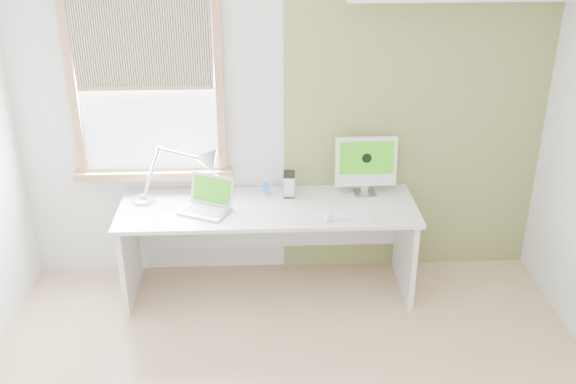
{
  "coord_description": "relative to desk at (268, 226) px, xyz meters",
  "views": [
    {
      "loc": [
        -0.18,
        -3.01,
        2.92
      ],
      "look_at": [
        0.0,
        1.05,
        1.0
      ],
      "focal_mm": 41.44,
      "sensor_mm": 36.0,
      "label": 1
    }
  ],
  "objects": [
    {
      "name": "accent_wall",
      "position": [
        1.13,
        0.3,
        0.77
      ],
      "size": [
        2.0,
        0.02,
        2.6
      ],
      "primitive_type": "cube",
      "color": "olive",
      "rests_on": "room"
    },
    {
      "name": "desk_lamp",
      "position": [
        -0.53,
        0.17,
        0.41
      ],
      "size": [
        0.76,
        0.39,
        0.42
      ],
      "color": "#B4B6B9",
      "rests_on": "desk"
    },
    {
      "name": "external_drive",
      "position": [
        0.17,
        0.13,
        0.28
      ],
      "size": [
        0.09,
        0.14,
        0.18
      ],
      "color": "#B4B6B9",
      "rests_on": "desk"
    },
    {
      "name": "desk",
      "position": [
        0.0,
        0.0,
        0.0
      ],
      "size": [
        2.2,
        0.7,
        0.73
      ],
      "color": "silver",
      "rests_on": "room"
    },
    {
      "name": "laptop",
      "position": [
        -0.44,
        -0.09,
        0.25
      ],
      "size": [
        0.43,
        0.4,
        0.24
      ],
      "color": "#B4B6B9",
      "rests_on": "desk"
    },
    {
      "name": "phone_dock",
      "position": [
        -0.01,
        0.13,
        0.23
      ],
      "size": [
        0.08,
        0.08,
        0.13
      ],
      "color": "#B4B6B9",
      "rests_on": "desk"
    },
    {
      "name": "room",
      "position": [
        0.13,
        -1.44,
        0.77
      ],
      "size": [
        4.04,
        3.54,
        2.64
      ],
      "color": "tan",
      "rests_on": "ground"
    },
    {
      "name": "window",
      "position": [
        -0.87,
        0.27,
        1.01
      ],
      "size": [
        1.2,
        0.14,
        1.42
      ],
      "color": "#AB7750",
      "rests_on": "room"
    },
    {
      "name": "imac",
      "position": [
        0.74,
        0.13,
        0.45
      ],
      "size": [
        0.46,
        0.15,
        0.45
      ],
      "color": "#B4B6B9",
      "rests_on": "desk"
    },
    {
      "name": "mouse",
      "position": [
        0.43,
        -0.29,
        0.21
      ],
      "size": [
        0.1,
        0.13,
        0.03
      ],
      "primitive_type": "ellipsoid",
      "rotation": [
        0.0,
        0.0,
        -0.42
      ],
      "color": "white",
      "rests_on": "desk"
    },
    {
      "name": "keyboard",
      "position": [
        0.55,
        -0.27,
        0.2
      ],
      "size": [
        0.44,
        0.19,
        0.02
      ],
      "color": "white",
      "rests_on": "desk"
    }
  ]
}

